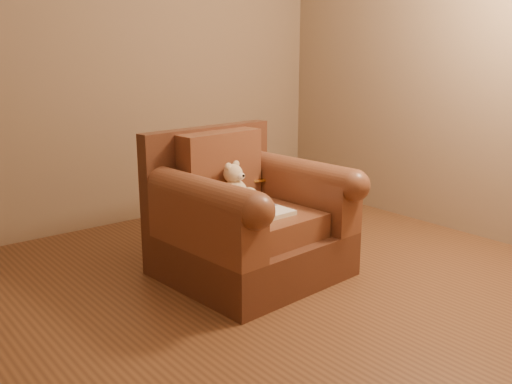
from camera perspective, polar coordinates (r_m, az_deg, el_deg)
floor at (r=2.91m, az=1.82°, el=-12.72°), size 4.00×4.00×0.00m
armchair at (r=3.38m, az=-0.98°, el=-2.85°), size 1.01×0.96×0.85m
teddy_bear at (r=3.38m, az=-1.97°, el=0.31°), size 0.20×0.23×0.27m
guidebook at (r=3.18m, az=0.74°, el=-2.23°), size 0.34×0.21×0.03m
side_table at (r=3.82m, az=-0.48°, el=-1.63°), size 0.37×0.37×0.51m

